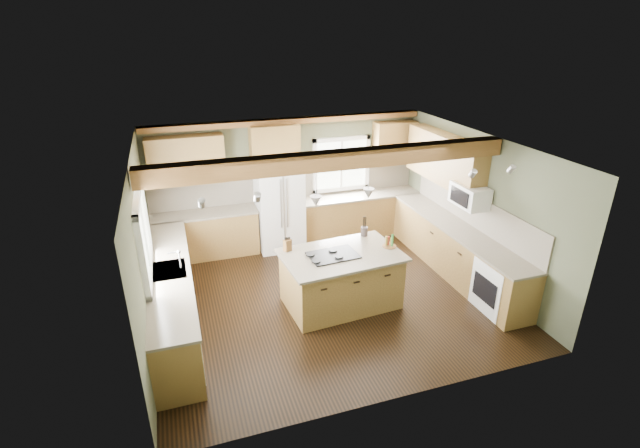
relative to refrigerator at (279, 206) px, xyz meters
name	(u,v)px	position (x,y,z in m)	size (l,w,h in m)	color
floor	(328,296)	(0.30, -2.12, -0.90)	(5.60, 5.60, 0.00)	black
ceiling	(329,147)	(0.30, -2.12, 1.70)	(5.60, 5.60, 0.00)	silver
wall_back	(288,180)	(0.30, 0.38, 0.40)	(5.60, 5.60, 0.00)	#494D37
wall_left	(143,251)	(-2.50, -2.12, 0.40)	(5.00, 5.00, 0.00)	#494D37
wall_right	(477,206)	(3.10, -2.12, 0.40)	(5.00, 5.00, 0.00)	#494D37
ceiling_beam	(335,160)	(0.30, -2.40, 1.57)	(5.55, 0.26, 0.26)	brown
soffit_trim	(288,121)	(0.30, 0.28, 1.64)	(5.55, 0.20, 0.10)	brown
backsplash_back	(289,185)	(0.30, 0.36, 0.31)	(5.58, 0.03, 0.58)	brown
backsplash_right	(474,210)	(3.08, -2.07, 0.31)	(0.03, 3.70, 0.58)	brown
base_cab_back_left	(206,235)	(-1.49, 0.08, -0.46)	(2.02, 0.60, 0.88)	brown
counter_back_left	(204,214)	(-1.49, 0.08, 0.00)	(2.06, 0.64, 0.04)	#4D4338
base_cab_back_right	(359,215)	(1.79, 0.08, -0.46)	(2.62, 0.60, 0.88)	brown
counter_back_right	(360,195)	(1.79, 0.08, 0.00)	(2.66, 0.64, 0.04)	#4D4338
base_cab_left	(173,297)	(-2.20, -2.07, -0.46)	(0.60, 3.70, 0.88)	brown
counter_left	(169,271)	(-2.20, -2.07, 0.00)	(0.64, 3.74, 0.04)	#4D4338
base_cab_right	(455,251)	(2.80, -2.07, -0.46)	(0.60, 3.70, 0.88)	brown
counter_right	(458,228)	(2.80, -2.07, 0.00)	(0.64, 3.74, 0.04)	#4D4338
upper_cab_back_left	(186,160)	(-1.69, 0.21, 1.05)	(1.40, 0.35, 0.90)	brown
upper_cab_over_fridge	(275,143)	(0.00, 0.21, 1.25)	(0.96, 0.35, 0.70)	brown
upper_cab_right	(444,159)	(2.92, -1.22, 1.05)	(0.35, 2.20, 0.90)	brown
upper_cab_back_corner	(394,143)	(2.60, 0.21, 1.05)	(0.90, 0.35, 0.90)	brown
window_left	(142,234)	(-2.48, -2.07, 0.65)	(0.04, 1.60, 1.05)	white
window_back	(341,164)	(1.45, 0.36, 0.65)	(1.10, 0.04, 1.00)	white
sink	(169,271)	(-2.20, -2.07, 0.01)	(0.50, 0.65, 0.03)	#262628
faucet	(180,260)	(-2.02, -2.07, 0.15)	(0.02, 0.02, 0.28)	#B2B2B7
dishwasher	(177,350)	(-2.19, -3.37, -0.47)	(0.60, 0.60, 0.84)	white
oven	(501,286)	(2.79, -3.37, -0.47)	(0.60, 0.72, 0.84)	white
microwave	(470,195)	(2.88, -2.17, 0.65)	(0.40, 0.70, 0.38)	white
pendant_left	(316,201)	(-0.01, -2.44, 0.98)	(0.18, 0.18, 0.16)	#B2B2B7
pendant_right	(368,193)	(0.87, -2.37, 0.98)	(0.18, 0.18, 0.16)	#B2B2B7
refrigerator	(279,206)	(0.00, 0.00, 0.00)	(0.90, 0.74, 1.80)	silver
island	(341,280)	(0.43, -2.40, -0.46)	(1.76, 1.07, 0.88)	brown
island_top	(342,255)	(0.43, -2.40, 0.00)	(1.88, 1.19, 0.04)	#4D4338
cooktop	(333,255)	(0.29, -2.41, 0.03)	(0.76, 0.51, 0.02)	black
knife_block	(288,245)	(-0.35, -2.02, 0.12)	(0.12, 0.09, 0.19)	brown
utensil_crock	(364,231)	(1.05, -1.87, 0.10)	(0.12, 0.12, 0.16)	#463D38
bottle_tray	(390,241)	(1.27, -2.40, 0.12)	(0.23, 0.23, 0.21)	brown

